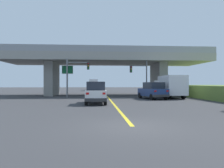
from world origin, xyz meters
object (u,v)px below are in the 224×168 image
at_px(highway_sign, 67,73).
at_px(semi_truck_distant, 94,85).
at_px(box_truck, 170,86).
at_px(traffic_signal_nearside, 141,74).
at_px(traffic_signal_farside, 75,72).
at_px(suv_lead, 96,93).
at_px(suv_crossing, 153,91).

relative_size(highway_sign, semi_truck_distant, 0.72).
height_order(box_truck, traffic_signal_nearside, traffic_signal_nearside).
relative_size(box_truck, traffic_signal_farside, 1.27).
distance_m(suv_lead, semi_truck_distant, 40.73).
height_order(traffic_signal_nearside, highway_sign, traffic_signal_nearside).
distance_m(suv_lead, suv_crossing, 8.74).
distance_m(suv_crossing, box_truck, 3.30).
bearing_deg(suv_lead, suv_crossing, 38.69).
distance_m(box_truck, traffic_signal_farside, 12.76).
bearing_deg(suv_lead, traffic_signal_nearside, 57.75).
bearing_deg(highway_sign, traffic_signal_farside, -66.43).
distance_m(traffic_signal_nearside, semi_truck_distant, 31.55).
relative_size(suv_lead, traffic_signal_farside, 0.84).
xyz_separation_m(suv_crossing, traffic_signal_farside, (-9.71, 3.96, 2.40)).
bearing_deg(traffic_signal_nearside, semi_truck_distant, 103.11).
bearing_deg(traffic_signal_farside, box_truck, -9.89).
height_order(suv_lead, semi_truck_distant, semi_truck_distant).
height_order(suv_crossing, traffic_signal_farside, traffic_signal_farside).
distance_m(suv_lead, box_truck, 12.01).
xyz_separation_m(suv_lead, traffic_signal_farside, (-2.88, 9.43, 2.41)).
bearing_deg(traffic_signal_farside, highway_sign, 113.57).
height_order(traffic_signal_farside, semi_truck_distant, traffic_signal_farside).
bearing_deg(box_truck, suv_crossing, -146.68).
bearing_deg(box_truck, highway_sign, 158.40).
height_order(suv_lead, highway_sign, highway_sign).
bearing_deg(traffic_signal_nearside, suv_lead, -122.25).
height_order(suv_lead, box_truck, box_truck).
relative_size(suv_crossing, box_truck, 0.71).
bearing_deg(suv_crossing, traffic_signal_nearside, 84.43).
distance_m(box_truck, traffic_signal_nearside, 4.57).
bearing_deg(suv_lead, traffic_signal_farside, 106.99).
xyz_separation_m(highway_sign, semi_truck_distant, (3.51, 27.96, -1.89)).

